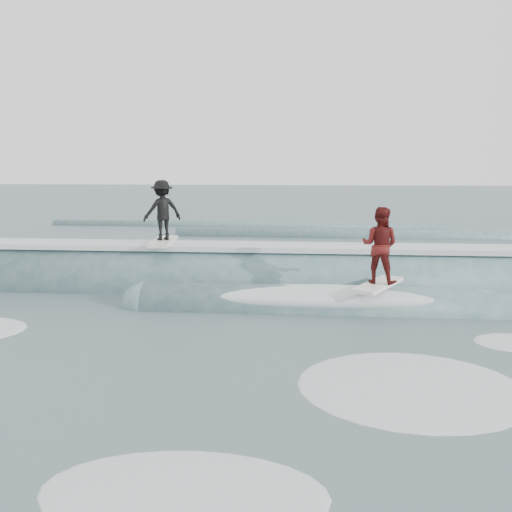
{
  "coord_description": "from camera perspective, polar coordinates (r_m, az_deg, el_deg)",
  "views": [
    {
      "loc": [
        1.33,
        -9.34,
        3.56
      ],
      "look_at": [
        0.0,
        5.47,
        1.1
      ],
      "focal_mm": 40.0,
      "sensor_mm": 36.0,
      "label": 1
    }
  ],
  "objects": [
    {
      "name": "ground",
      "position": [
        10.09,
        -2.84,
        -11.29
      ],
      "size": [
        160.0,
        160.0,
        0.0
      ],
      "primitive_type": "plane",
      "color": "#3E565B",
      "rests_on": "ground"
    },
    {
      "name": "breaking_wave",
      "position": [
        15.94,
        1.12,
        -3.38
      ],
      "size": [
        23.92,
        3.98,
        2.39
      ],
      "color": "#3A5C63",
      "rests_on": "ground"
    },
    {
      "name": "surfer_black",
      "position": [
        16.39,
        -9.35,
        4.29
      ],
      "size": [
        1.26,
        2.03,
        1.79
      ],
      "color": "silver",
      "rests_on": "ground"
    },
    {
      "name": "surfer_red",
      "position": [
        13.87,
        12.26,
        0.72
      ],
      "size": [
        1.43,
        2.02,
        1.92
      ],
      "color": "white",
      "rests_on": "ground"
    },
    {
      "name": "whitewater",
      "position": [
        9.18,
        0.37,
        -13.43
      ],
      "size": [
        17.04,
        7.44,
        0.1
      ],
      "color": "white",
      "rests_on": "ground"
    },
    {
      "name": "far_swells",
      "position": [
        27.36,
        -0.48,
        1.92
      ],
      "size": [
        38.24,
        8.65,
        0.8
      ],
      "color": "#3A5C63",
      "rests_on": "ground"
    }
  ]
}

